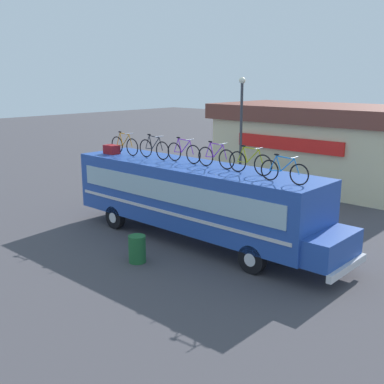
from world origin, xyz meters
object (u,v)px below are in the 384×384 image
object	(u,v)px
trash_bin	(137,249)
rooftop_bicycle_5	(250,162)
bus	(196,196)
street_lamp	(241,128)
luggage_bag_1	(112,149)
rooftop_bicycle_6	(284,171)
rooftop_bicycle_2	(154,149)
rooftop_bicycle_1	(124,145)
rooftop_bicycle_4	(216,157)
rooftop_bicycle_3	(184,152)

from	to	relation	value
trash_bin	rooftop_bicycle_5	bearing A→B (deg)	51.70
bus	street_lamp	distance (m)	7.42
luggage_bag_1	rooftop_bicycle_6	size ratio (longest dim) A/B	0.37
rooftop_bicycle_6	rooftop_bicycle_2	bearing A→B (deg)	176.24
rooftop_bicycle_5	rooftop_bicycle_2	bearing A→B (deg)	-179.83
luggage_bag_1	bus	bearing A→B (deg)	4.67
rooftop_bicycle_1	rooftop_bicycle_6	bearing A→B (deg)	-1.74
rooftop_bicycle_1	rooftop_bicycle_2	world-z (taller)	same
rooftop_bicycle_1	rooftop_bicycle_6	world-z (taller)	rooftop_bicycle_1
trash_bin	rooftop_bicycle_4	bearing A→B (deg)	75.37
rooftop_bicycle_4	rooftop_bicycle_5	world-z (taller)	rooftop_bicycle_5
rooftop_bicycle_4	street_lamp	bearing A→B (deg)	119.60
rooftop_bicycle_3	rooftop_bicycle_1	bearing A→B (deg)	-174.43
rooftop_bicycle_2	trash_bin	xyz separation A→B (m)	(2.34, -3.05, -2.90)
rooftop_bicycle_5	street_lamp	bearing A→B (deg)	128.73
luggage_bag_1	rooftop_bicycle_5	bearing A→B (deg)	3.36
street_lamp	trash_bin	bearing A→B (deg)	-73.58
bus	rooftop_bicycle_2	bearing A→B (deg)	179.37
rooftop_bicycle_3	rooftop_bicycle_4	bearing A→B (deg)	-0.52
rooftop_bicycle_4	street_lamp	distance (m)	7.42
rooftop_bicycle_3	street_lamp	xyz separation A→B (m)	(-2.03, 6.43, 0.32)
rooftop_bicycle_3	street_lamp	bearing A→B (deg)	107.51
rooftop_bicycle_1	trash_bin	bearing A→B (deg)	-35.84
luggage_bag_1	trash_bin	bearing A→B (deg)	-30.06
luggage_bag_1	street_lamp	size ratio (longest dim) A/B	0.11
bus	rooftop_bicycle_3	xyz separation A→B (m)	(-0.78, 0.16, 1.60)
bus	rooftop_bicycle_2	xyz separation A→B (m)	(-2.31, 0.03, 1.60)
rooftop_bicycle_1	rooftop_bicycle_4	xyz separation A→B (m)	(4.81, 0.29, -0.01)
luggage_bag_1	rooftop_bicycle_2	size ratio (longest dim) A/B	0.38
rooftop_bicycle_3	rooftop_bicycle_4	size ratio (longest dim) A/B	1.02
luggage_bag_1	rooftop_bicycle_5	world-z (taller)	rooftop_bicycle_5
bus	rooftop_bicycle_3	size ratio (longest dim) A/B	6.75
rooftop_bicycle_3	rooftop_bicycle_5	world-z (taller)	rooftop_bicycle_3
bus	rooftop_bicycle_6	bearing A→B (deg)	-5.53
bus	rooftop_bicycle_5	distance (m)	2.93
rooftop_bicycle_5	rooftop_bicycle_6	xyz separation A→B (m)	(1.61, -0.43, -0.03)
bus	rooftop_bicycle_4	distance (m)	1.82
rooftop_bicycle_2	street_lamp	bearing A→B (deg)	94.34
rooftop_bicycle_3	rooftop_bicycle_6	world-z (taller)	rooftop_bicycle_3
trash_bin	street_lamp	distance (m)	10.53
rooftop_bicycle_3	bus	bearing A→B (deg)	-11.65
rooftop_bicycle_6	rooftop_bicycle_3	bearing A→B (deg)	173.48
rooftop_bicycle_2	luggage_bag_1	bearing A→B (deg)	-169.98
luggage_bag_1	rooftop_bicycle_3	size ratio (longest dim) A/B	0.37
rooftop_bicycle_2	rooftop_bicycle_3	size ratio (longest dim) A/B	0.99
rooftop_bicycle_5	rooftop_bicycle_3	bearing A→B (deg)	177.86
rooftop_bicycle_1	rooftop_bicycle_3	world-z (taller)	rooftop_bicycle_1
rooftop_bicycle_2	trash_bin	size ratio (longest dim) A/B	1.83
rooftop_bicycle_4	rooftop_bicycle_6	distance (m)	3.25
rooftop_bicycle_4	street_lamp	size ratio (longest dim) A/B	0.28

